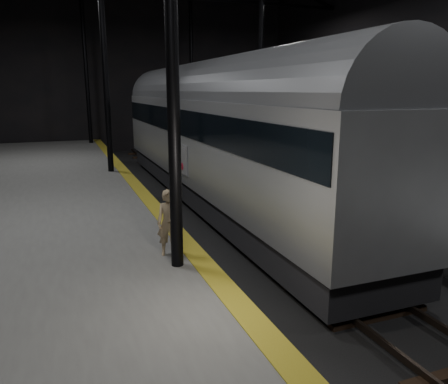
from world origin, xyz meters
TOP-DOWN VIEW (x-y plane):
  - ground at (0.00, 0.00)m, footprint 44.00×44.00m
  - platform_left at (-7.50, 0.00)m, footprint 9.00×43.80m
  - platform_right at (7.50, 0.00)m, footprint 9.00×43.80m
  - tactile_strip at (-3.25, 0.00)m, footprint 0.50×43.80m
  - track at (0.00, 0.00)m, footprint 2.40×43.00m
  - train at (-0.00, 4.31)m, footprint 3.21×21.48m
  - woman at (-3.80, -3.33)m, footprint 0.62×0.48m

SIDE VIEW (x-z plane):
  - ground at x=0.00m, z-range 0.00..0.00m
  - track at x=0.00m, z-range -0.05..0.19m
  - platform_left at x=-7.50m, z-range 0.00..1.00m
  - platform_right at x=7.50m, z-range 0.00..1.00m
  - tactile_strip at x=-3.25m, z-range 1.00..1.01m
  - woman at x=-3.80m, z-range 1.00..2.52m
  - train at x=0.00m, z-range 0.33..6.07m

